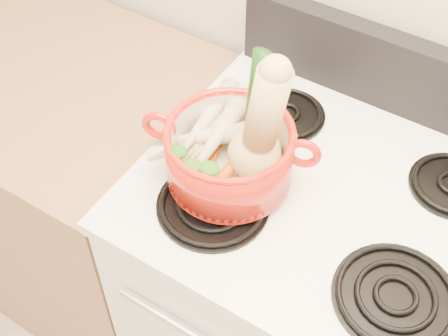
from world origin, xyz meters
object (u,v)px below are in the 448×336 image
Objects in this scene: leek at (256,107)px; stove_body at (310,311)px; dutch_oven at (230,154)px; squash at (256,122)px.

stove_body is at bearing 18.38° from leek.
dutch_oven is 0.93× the size of squash.
dutch_oven is (-0.20, -0.09, 0.57)m from stove_body.
squash is 0.05m from leek.
squash reaches higher than leek.
leek reaches higher than dutch_oven.
leek reaches higher than stove_body.
squash is at bearing 2.03° from dutch_oven.
dutch_oven is 0.11m from leek.
squash is at bearing -49.84° from leek.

